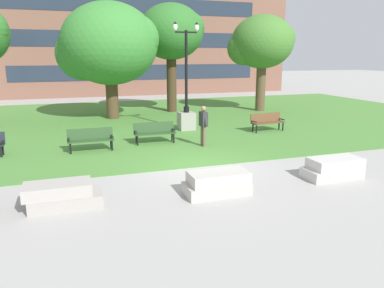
{
  "coord_description": "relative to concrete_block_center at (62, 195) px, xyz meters",
  "views": [
    {
      "loc": [
        -4.24,
        -11.66,
        3.78
      ],
      "look_at": [
        -0.78,
        -1.4,
        1.2
      ],
      "focal_mm": 35.0,
      "sensor_mm": 36.0,
      "label": 1
    }
  ],
  "objects": [
    {
      "name": "grass_lawn",
      "position": [
        4.51,
        12.12,
        -0.3
      ],
      "size": [
        40.0,
        20.0,
        0.02
      ],
      "primitive_type": "cube",
      "color": "#4C8438",
      "rests_on": "ground"
    },
    {
      "name": "park_bench_near_left",
      "position": [
        3.84,
        6.17,
        0.23
      ],
      "size": [
        1.81,
        0.57,
        0.9
      ],
      "color": "#284723",
      "rests_on": "grass_lawn"
    },
    {
      "name": "concrete_block_right",
      "position": [
        8.1,
        -0.28,
        0.0
      ],
      "size": [
        1.82,
        0.9,
        0.64
      ],
      "color": "#BCB7B2",
      "rests_on": "ground"
    },
    {
      "name": "person_bystander_near_lawn",
      "position": [
        5.66,
        4.93,
        0.68
      ],
      "size": [
        0.28,
        0.62,
        1.71
      ],
      "color": "brown",
      "rests_on": "grass_lawn"
    },
    {
      "name": "lamp_post_center",
      "position": [
        6.09,
        8.62,
        0.79
      ],
      "size": [
        1.32,
        0.8,
        5.35
      ],
      "color": "gray",
      "rests_on": "grass_lawn"
    },
    {
      "name": "ground_plane",
      "position": [
        4.51,
        2.12,
        -0.31
      ],
      "size": [
        140.0,
        140.0,
        0.0
      ],
      "primitive_type": "plane",
      "color": "#A3A09B"
    },
    {
      "name": "concrete_block_left",
      "position": [
        4.09,
        -0.44,
        0.0
      ],
      "size": [
        1.8,
        0.9,
        0.64
      ],
      "color": "#B2ADA3",
      "rests_on": "ground"
    },
    {
      "name": "tree_near_left",
      "position": [
        2.85,
        13.45,
        4.05
      ],
      "size": [
        5.9,
        5.62,
        6.8
      ],
      "color": "#4C3823",
      "rests_on": "grass_lawn"
    },
    {
      "name": "building_facade_distant",
      "position": [
        7.15,
        26.62,
        5.84
      ],
      "size": [
        30.79,
        1.03,
        12.3
      ],
      "color": "brown",
      "rests_on": "ground"
    },
    {
      "name": "tree_far_right",
      "position": [
        7.06,
        15.09,
        4.87
      ],
      "size": [
        4.47,
        4.26,
        7.07
      ],
      "color": "#42301E",
      "rests_on": "grass_lawn"
    },
    {
      "name": "park_bench_far_right",
      "position": [
        1.09,
        5.63,
        0.23
      ],
      "size": [
        1.81,
        0.57,
        0.9
      ],
      "color": "#284723",
      "rests_on": "grass_lawn"
    },
    {
      "name": "concrete_block_center",
      "position": [
        0.0,
        0.0,
        0.0
      ],
      "size": [
        1.91,
        0.9,
        0.64
      ],
      "color": "#9E9991",
      "rests_on": "ground"
    },
    {
      "name": "park_bench_far_left",
      "position": [
        9.85,
        6.95,
        0.23
      ],
      "size": [
        1.84,
        0.7,
        0.9
      ],
      "color": "brown",
      "rests_on": "grass_lawn"
    },
    {
      "name": "tree_near_right",
      "position": [
        12.98,
        13.53,
        4.26
      ],
      "size": [
        4.37,
        4.16,
        6.41
      ],
      "color": "brown",
      "rests_on": "grass_lawn"
    }
  ]
}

